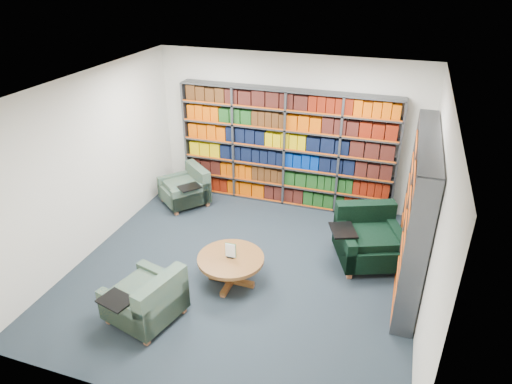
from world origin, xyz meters
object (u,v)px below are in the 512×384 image
(chair_teal_left, at_px, (188,189))
(chair_green_right, at_px, (367,240))
(chair_teal_front, at_px, (149,302))
(coffee_table, at_px, (231,263))

(chair_teal_left, relative_size, chair_green_right, 0.88)
(chair_teal_front, xyz_separation_m, coffee_table, (0.73, 1.05, 0.06))
(chair_teal_front, relative_size, coffee_table, 1.12)
(coffee_table, bearing_deg, chair_green_right, 35.01)
(chair_teal_left, relative_size, coffee_table, 1.15)
(coffee_table, bearing_deg, chair_teal_left, 129.42)
(chair_teal_left, xyz_separation_m, chair_green_right, (3.47, -0.79, 0.06))
(chair_teal_left, bearing_deg, coffee_table, -50.58)
(chair_green_right, height_order, chair_teal_front, chair_green_right)
(chair_teal_front, height_order, coffee_table, chair_teal_front)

